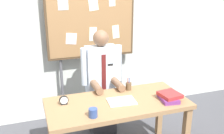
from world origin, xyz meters
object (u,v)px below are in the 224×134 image
book_stack (169,97)px  desk_clock (64,101)px  desk (117,109)px  person (102,88)px  open_notebook (122,101)px  pen_holder (129,86)px  bulletin_board (91,22)px  coffee_mug (93,113)px

book_stack → desk_clock: bearing=166.3°
desk → book_stack: book_stack is taller
person → open_notebook: size_ratio=4.75×
desk_clock → pen_holder: pen_holder is taller
bulletin_board → book_stack: (0.57, -1.24, -0.70)m
bulletin_board → book_stack: 1.53m
desk_clock → pen_holder: size_ratio=0.64×
bulletin_board → desk_clock: size_ratio=20.36×
person → bulletin_board: bearing=90.0°
desk_clock → coffee_mug: desk_clock is taller
desk_clock → book_stack: bearing=-13.7°
desk → book_stack: 0.60m
open_notebook → pen_holder: bearing=54.6°
book_stack → coffee_mug: bearing=-174.5°
desk → person: size_ratio=1.09×
coffee_mug → pen_holder: 0.78m
open_notebook → desk_clock: (-0.62, 0.15, 0.04)m
bulletin_board → desk_clock: 1.32m
coffee_mug → pen_holder: size_ratio=0.57×
desk → person: bearing=90.0°
bulletin_board → open_notebook: (0.04, -1.11, -0.73)m
coffee_mug → book_stack: bearing=5.5°
bulletin_board → pen_holder: bulletin_board is taller
desk → book_stack: (0.57, -0.15, 0.14)m
open_notebook → coffee_mug: coffee_mug is taller
person → bulletin_board: size_ratio=0.70×
open_notebook → desk_clock: bearing=166.8°
book_stack → open_notebook: size_ratio=0.92×
desk_clock → coffee_mug: size_ratio=1.12×
open_notebook → pen_holder: (0.20, 0.28, 0.04)m
book_stack → coffee_mug: size_ratio=3.14×
person → pen_holder: person is taller
open_notebook → coffee_mug: 0.45m
person → coffee_mug: person is taller
person → bulletin_board: bulletin_board is taller
person → pen_holder: (0.24, -0.35, 0.12)m
bulletin_board → pen_holder: (0.24, -0.83, -0.69)m
bulletin_board → open_notebook: 1.33m
book_stack → pen_holder: bearing=127.8°
bulletin_board → person: bearing=-90.0°
person → coffee_mug: 0.93m
person → open_notebook: person is taller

